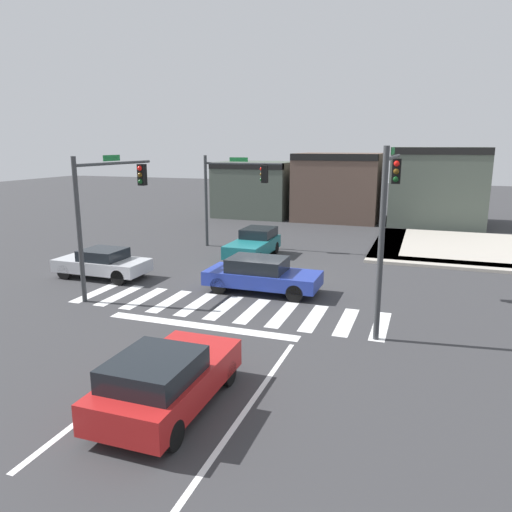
# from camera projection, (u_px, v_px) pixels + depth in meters

# --- Properties ---
(ground_plane) EXTENTS (120.00, 120.00, 0.00)m
(ground_plane) POSITION_uv_depth(u_px,v_px,m) (263.00, 277.00, 22.24)
(ground_plane) COLOR #353538
(crosswalk_near) EXTENTS (11.86, 2.82, 0.01)m
(crosswalk_near) POSITION_uv_depth(u_px,v_px,m) (224.00, 307.00, 18.10)
(crosswalk_near) COLOR silver
(crosswalk_near) RESTS_ON ground_plane
(lane_markings) EXTENTS (6.80, 18.75, 0.01)m
(lane_markings) POSITION_uv_depth(u_px,v_px,m) (153.00, 404.00, 11.36)
(lane_markings) COLOR white
(lane_markings) RESTS_ON ground_plane
(bike_detector_marking) EXTENTS (1.12, 1.12, 0.01)m
(bike_detector_marking) POSITION_uv_depth(u_px,v_px,m) (212.00, 353.00, 14.11)
(bike_detector_marking) COLOR yellow
(bike_detector_marking) RESTS_ON ground_plane
(curb_corner_northeast) EXTENTS (10.00, 10.60, 0.15)m
(curb_corner_northeast) POSITION_uv_depth(u_px,v_px,m) (454.00, 248.00, 28.13)
(curb_corner_northeast) COLOR #B2AA9E
(curb_corner_northeast) RESTS_ON ground_plane
(storefront_row) EXTENTS (20.82, 6.44, 5.75)m
(storefront_row) POSITION_uv_depth(u_px,v_px,m) (354.00, 187.00, 38.70)
(storefront_row) COLOR #4C564C
(storefront_row) RESTS_ON ground_plane
(traffic_signal_northwest) EXTENTS (4.71, 0.32, 5.33)m
(traffic_signal_northwest) POSITION_uv_depth(u_px,v_px,m) (232.00, 185.00, 27.88)
(traffic_signal_northwest) COLOR #383A3D
(traffic_signal_northwest) RESTS_ON ground_plane
(traffic_signal_southeast) EXTENTS (0.32, 5.91, 5.88)m
(traffic_signal_southeast) POSITION_uv_depth(u_px,v_px,m) (389.00, 199.00, 16.28)
(traffic_signal_southeast) COLOR #383A3D
(traffic_signal_southeast) RESTS_ON ground_plane
(traffic_signal_southwest) EXTENTS (0.32, 5.18, 5.51)m
(traffic_signal_southwest) POSITION_uv_depth(u_px,v_px,m) (110.00, 196.00, 19.80)
(traffic_signal_southwest) COLOR #383A3D
(traffic_signal_southwest) RESTS_ON ground_plane
(car_teal) EXTENTS (1.83, 4.27, 1.47)m
(car_teal) POSITION_uv_depth(u_px,v_px,m) (254.00, 244.00, 26.07)
(car_teal) COLOR #196B70
(car_teal) RESTS_ON ground_plane
(car_silver) EXTENTS (4.19, 1.88, 1.32)m
(car_silver) POSITION_uv_depth(u_px,v_px,m) (103.00, 263.00, 22.08)
(car_silver) COLOR #B7BABF
(car_silver) RESTS_ON ground_plane
(car_blue) EXTENTS (4.67, 1.91, 1.41)m
(car_blue) POSITION_uv_depth(u_px,v_px,m) (261.00, 274.00, 19.93)
(car_blue) COLOR #23389E
(car_blue) RESTS_ON ground_plane
(car_red) EXTENTS (1.93, 4.17, 1.47)m
(car_red) POSITION_uv_depth(u_px,v_px,m) (166.00, 379.00, 10.97)
(car_red) COLOR red
(car_red) RESTS_ON ground_plane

